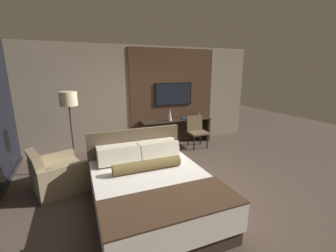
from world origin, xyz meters
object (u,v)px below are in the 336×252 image
object	(u,v)px
desk	(176,126)
armchair_by_window	(57,175)
tv	(174,94)
vase_short	(198,114)
floor_lamp	(69,106)
desk_chair	(196,129)
bed	(152,190)
book	(185,118)
vase_tall	(170,115)

from	to	relation	value
desk	armchair_by_window	bearing A→B (deg)	-152.00
tv	vase_short	xyz separation A→B (m)	(0.81, -0.11, -0.63)
armchair_by_window	floor_lamp	bearing A→B (deg)	-44.92
vase_short	desk_chair	bearing A→B (deg)	-124.55
bed	armchair_by_window	xyz separation A→B (m)	(-1.39, 1.30, -0.08)
floor_lamp	vase_short	bearing A→B (deg)	17.20
floor_lamp	book	bearing A→B (deg)	17.72
desk_chair	floor_lamp	bearing A→B (deg)	-168.59
bed	armchair_by_window	world-z (taller)	bed
desk	vase_tall	distance (m)	0.46
vase_tall	floor_lamp	bearing A→B (deg)	-159.55
desk	vase_short	bearing A→B (deg)	4.65
desk_chair	floor_lamp	size ratio (longest dim) A/B	0.51
desk	tv	xyz separation A→B (m)	(-0.00, 0.18, 0.95)
vase_tall	vase_short	size ratio (longest dim) A/B	1.71
tv	armchair_by_window	distance (m)	3.83
book	floor_lamp	bearing A→B (deg)	-162.28
vase_tall	desk	bearing A→B (deg)	21.57
armchair_by_window	book	world-z (taller)	armchair_by_window
bed	book	xyz separation A→B (m)	(2.03, 2.90, 0.39)
desk	floor_lamp	world-z (taller)	floor_lamp
tv	vase_short	bearing A→B (deg)	-7.84
vase_short	floor_lamp	bearing A→B (deg)	-162.80
floor_lamp	book	world-z (taller)	floor_lamp
tv	vase_short	world-z (taller)	tv
bed	vase_tall	xyz separation A→B (m)	(1.52, 2.87, 0.54)
vase_short	book	world-z (taller)	vase_short
tv	floor_lamp	xyz separation A→B (m)	(-2.83, -1.24, 0.00)
bed	floor_lamp	distance (m)	2.45
tv	desk_chair	bearing A→B (deg)	-59.05
floor_lamp	book	size ratio (longest dim) A/B	7.39
tv	desk_chair	distance (m)	1.23
tv	vase_tall	size ratio (longest dim) A/B	3.51
bed	tv	world-z (taller)	tv
desk	desk_chair	size ratio (longest dim) A/B	2.41
tv	vase_tall	xyz separation A→B (m)	(-0.23, -0.27, -0.56)
book	bed	bearing A→B (deg)	-125.03
tv	armchair_by_window	xyz separation A→B (m)	(-3.14, -1.84, -1.18)
desk_chair	armchair_by_window	xyz separation A→B (m)	(-3.55, -1.16, -0.25)
tv	armchair_by_window	bearing A→B (deg)	-149.55
tv	desk_chair	xyz separation A→B (m)	(0.41, -0.68, -0.93)
floor_lamp	book	distance (m)	3.35
armchair_by_window	tv	bearing A→B (deg)	-77.67
tv	vase_tall	distance (m)	0.66
floor_lamp	vase_short	size ratio (longest dim) A/B	8.89
desk_chair	armchair_by_window	size ratio (longest dim) A/B	0.82
armchair_by_window	vase_short	size ratio (longest dim) A/B	5.49
floor_lamp	vase_short	world-z (taller)	floor_lamp
bed	vase_short	world-z (taller)	bed
vase_tall	book	size ratio (longest dim) A/B	1.42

